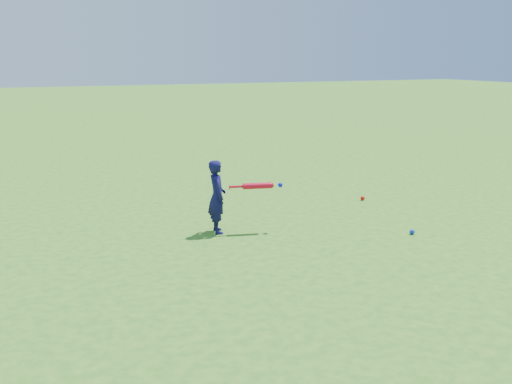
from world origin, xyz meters
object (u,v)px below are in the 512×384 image
Objects in this scene: child at (217,197)px; ground_ball_red at (363,198)px; ground_ball_blue at (412,232)px; bat_swing at (259,186)px.

child is 2.77m from ground_ball_red.
ground_ball_blue is (-0.44, -1.73, -0.00)m from ground_ball_red.
child reaches higher than bat_swing.
child is at bearing 175.36° from bat_swing.
bat_swing is (0.51, -0.17, 0.13)m from child.
ground_ball_blue is at bearing -104.32° from ground_ball_red.
child is at bearing 153.71° from ground_ball_blue.
bat_swing is at bearing -159.26° from ground_ball_red.
ground_ball_blue is at bearing -14.16° from bat_swing.
bat_swing is (-1.71, 0.92, 0.57)m from ground_ball_blue.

